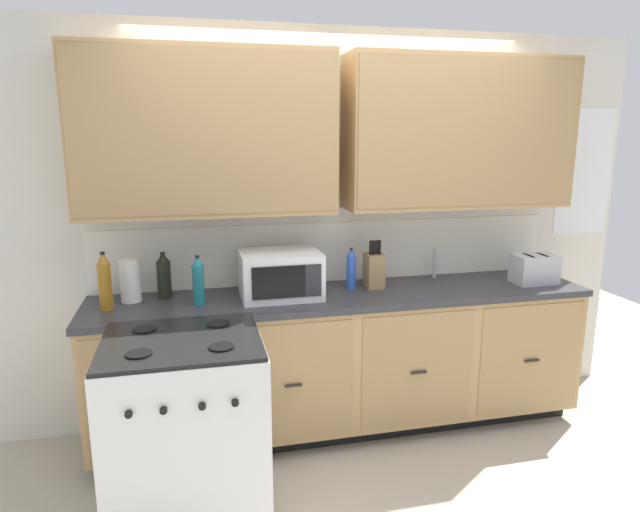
% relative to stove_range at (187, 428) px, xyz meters
% --- Properties ---
extents(ground_plane, '(8.00, 8.00, 0.00)m').
position_rel_stove_range_xyz_m(ground_plane, '(0.98, 0.33, -0.47)').
color(ground_plane, '#B2A893').
extents(wall_unit, '(4.28, 0.40, 2.55)m').
position_rel_stove_range_xyz_m(wall_unit, '(0.98, 0.83, 1.20)').
color(wall_unit, silver).
rests_on(wall_unit, ground_plane).
extents(counter_run, '(3.11, 0.64, 0.92)m').
position_rel_stove_range_xyz_m(counter_run, '(0.98, 0.63, 0.00)').
color(counter_run, black).
rests_on(counter_run, ground_plane).
extents(stove_range, '(0.76, 0.68, 0.95)m').
position_rel_stove_range_xyz_m(stove_range, '(0.00, 0.00, 0.00)').
color(stove_range, white).
rests_on(stove_range, ground_plane).
extents(microwave, '(0.48, 0.37, 0.28)m').
position_rel_stove_range_xyz_m(microwave, '(0.58, 0.64, 0.59)').
color(microwave, white).
rests_on(microwave, counter_run).
extents(toaster, '(0.28, 0.18, 0.19)m').
position_rel_stove_range_xyz_m(toaster, '(2.28, 0.56, 0.55)').
color(toaster, '#B7B7BC').
rests_on(toaster, counter_run).
extents(knife_block, '(0.11, 0.14, 0.31)m').
position_rel_stove_range_xyz_m(knife_block, '(1.20, 0.71, 0.57)').
color(knife_block, '#9C794E').
rests_on(knife_block, counter_run).
extents(sink_faucet, '(0.02, 0.02, 0.20)m').
position_rel_stove_range_xyz_m(sink_faucet, '(1.69, 0.84, 0.55)').
color(sink_faucet, '#B2B5BA').
rests_on(sink_faucet, counter_run).
extents(paper_towel_roll, '(0.12, 0.12, 0.26)m').
position_rel_stove_range_xyz_m(paper_towel_roll, '(-0.29, 0.74, 0.58)').
color(paper_towel_roll, white).
rests_on(paper_towel_roll, counter_run).
extents(bottle_teal, '(0.07, 0.07, 0.29)m').
position_rel_stove_range_xyz_m(bottle_teal, '(0.10, 0.59, 0.60)').
color(bottle_teal, '#1E707A').
rests_on(bottle_teal, counter_run).
extents(bottle_amber, '(0.07, 0.07, 0.33)m').
position_rel_stove_range_xyz_m(bottle_amber, '(-0.41, 0.61, 0.61)').
color(bottle_amber, '#9E6619').
rests_on(bottle_amber, counter_run).
extents(bottle_blue, '(0.06, 0.06, 0.27)m').
position_rel_stove_range_xyz_m(bottle_blue, '(1.05, 0.71, 0.58)').
color(bottle_blue, blue).
rests_on(bottle_blue, counter_run).
extents(bottle_dark, '(0.08, 0.08, 0.28)m').
position_rel_stove_range_xyz_m(bottle_dark, '(-0.10, 0.78, 0.59)').
color(bottle_dark, black).
rests_on(bottle_dark, counter_run).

